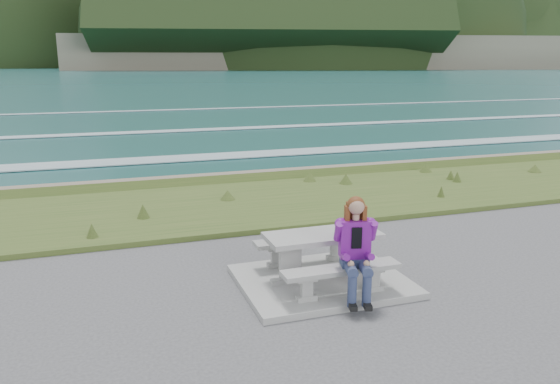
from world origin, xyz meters
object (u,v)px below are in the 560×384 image
(picnic_table, at_px, (323,243))
(bench_landward, at_px, (341,273))
(seated_woman, at_px, (356,263))
(bench_seaward, at_px, (306,244))

(picnic_table, height_order, bench_landward, picnic_table)
(seated_woman, bearing_deg, picnic_table, 116.47)
(picnic_table, height_order, bench_seaward, picnic_table)
(picnic_table, relative_size, bench_seaward, 1.00)
(picnic_table, xyz_separation_m, bench_landward, (0.00, -0.70, -0.23))
(picnic_table, distance_m, seated_woman, 0.85)
(bench_seaward, xyz_separation_m, seated_woman, (0.17, -1.54, 0.20))
(bench_seaward, bearing_deg, seated_woman, -83.83)
(picnic_table, xyz_separation_m, bench_seaward, (0.00, 0.70, -0.23))
(bench_landward, height_order, seated_woman, seated_woman)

